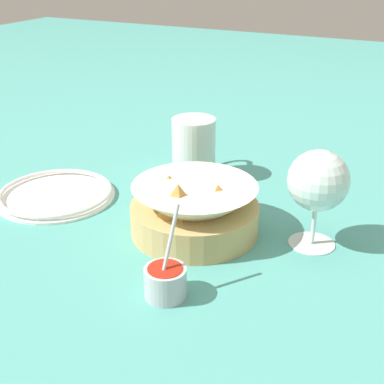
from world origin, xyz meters
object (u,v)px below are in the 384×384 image
at_px(food_basket, 192,210).
at_px(wine_glass, 318,183).
at_px(side_plate, 56,194).
at_px(sauce_cup, 165,280).
at_px(beer_mug, 194,150).

xyz_separation_m(food_basket, wine_glass, (0.05, -0.18, 0.06)).
relative_size(food_basket, side_plate, 0.95).
bearing_deg(side_plate, food_basket, -89.84).
distance_m(sauce_cup, beer_mug, 0.40).
relative_size(sauce_cup, beer_mug, 0.92).
xyz_separation_m(beer_mug, side_plate, (-0.20, 0.18, -0.05)).
bearing_deg(side_plate, sauce_cup, -117.60).
distance_m(food_basket, wine_glass, 0.20).
bearing_deg(beer_mug, side_plate, 138.13).
height_order(sauce_cup, wine_glass, wine_glass).
height_order(food_basket, beer_mug, beer_mug).
bearing_deg(beer_mug, sauce_cup, -158.85).
relative_size(food_basket, beer_mug, 1.57).
bearing_deg(wine_glass, food_basket, 104.48).
bearing_deg(side_plate, beer_mug, -41.87).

